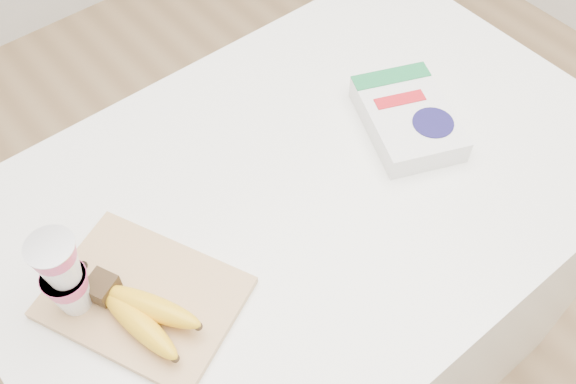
% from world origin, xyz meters
% --- Properties ---
extents(room, '(4.00, 4.00, 4.00)m').
position_xyz_m(room, '(0.00, 0.00, 1.35)').
color(room, tan).
rests_on(room, ground).
extents(table, '(1.25, 0.84, 0.94)m').
position_xyz_m(table, '(0.00, 0.00, 0.47)').
color(table, white).
rests_on(table, ground).
extents(cutting_board, '(0.34, 0.38, 0.02)m').
position_xyz_m(cutting_board, '(-0.38, -0.02, 0.95)').
color(cutting_board, tan).
rests_on(cutting_board, table).
extents(bananas, '(0.13, 0.22, 0.06)m').
position_xyz_m(bananas, '(-0.40, -0.05, 0.98)').
color(bananas, '#382816').
rests_on(bananas, cutting_board).
extents(yogurt_stack, '(0.08, 0.08, 0.18)m').
position_xyz_m(yogurt_stack, '(-0.47, 0.04, 1.05)').
color(yogurt_stack, white).
rests_on(yogurt_stack, cutting_board).
extents(cereal_box, '(0.24, 0.28, 0.05)m').
position_xyz_m(cereal_box, '(0.24, -0.02, 0.97)').
color(cereal_box, white).
rests_on(cereal_box, table).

